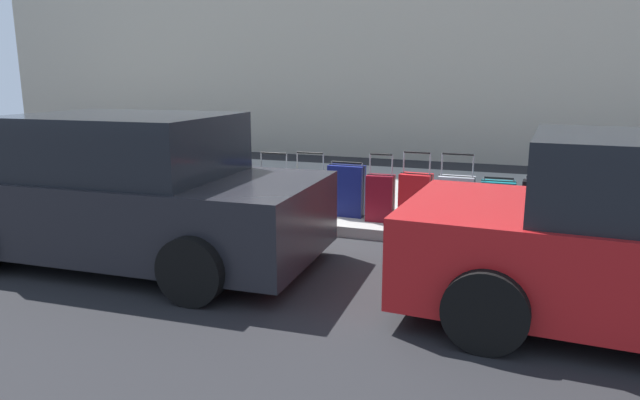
% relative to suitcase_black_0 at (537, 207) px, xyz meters
% --- Properties ---
extents(ground_plane, '(40.00, 40.00, 0.00)m').
position_rel_suitcase_black_0_xyz_m(ground_plane, '(3.28, 0.57, -0.46)').
color(ground_plane, black).
extents(sidewalk_curb, '(18.00, 5.00, 0.14)m').
position_rel_suitcase_black_0_xyz_m(sidewalk_curb, '(3.28, -1.93, -0.39)').
color(sidewalk_curb, gray).
rests_on(sidewalk_curb, ground_plane).
extents(suitcase_black_0, '(0.36, 0.27, 0.70)m').
position_rel_suitcase_black_0_xyz_m(suitcase_black_0, '(0.00, 0.00, 0.00)').
color(suitcase_black_0, black).
rests_on(suitcase_black_0, sidewalk_curb).
extents(suitcase_teal_1, '(0.42, 0.24, 0.67)m').
position_rel_suitcase_black_0_xyz_m(suitcase_teal_1, '(0.46, 0.01, -0.02)').
color(suitcase_teal_1, '#0F606B').
rests_on(suitcase_teal_1, sidewalk_curb).
extents(suitcase_silver_2, '(0.45, 0.23, 0.94)m').
position_rel_suitcase_black_0_xyz_m(suitcase_silver_2, '(0.97, 0.00, -0.00)').
color(suitcase_silver_2, '#9EA0A8').
rests_on(suitcase_silver_2, sidewalk_curb).
extents(suitcase_red_3, '(0.41, 0.27, 0.94)m').
position_rel_suitcase_black_0_xyz_m(suitcase_red_3, '(1.47, 0.05, 0.00)').
color(suitcase_red_3, red).
rests_on(suitcase_red_3, sidewalk_curb).
extents(suitcase_maroon_4, '(0.36, 0.24, 0.90)m').
position_rel_suitcase_black_0_xyz_m(suitcase_maroon_4, '(1.93, 0.10, -0.01)').
color(suitcase_maroon_4, maroon).
rests_on(suitcase_maroon_4, sidewalk_curb).
extents(suitcase_navy_5, '(0.50, 0.21, 0.76)m').
position_rel_suitcase_black_0_xyz_m(suitcase_navy_5, '(2.43, -0.01, 0.03)').
color(suitcase_navy_5, navy).
rests_on(suitcase_navy_5, sidewalk_curb).
extents(suitcase_olive_6, '(0.46, 0.21, 0.85)m').
position_rel_suitcase_black_0_xyz_m(suitcase_olive_6, '(2.98, -0.06, -0.05)').
color(suitcase_olive_6, '#59601E').
rests_on(suitcase_olive_6, sidewalk_curb).
extents(suitcase_black_7, '(0.46, 0.24, 0.83)m').
position_rel_suitcase_black_0_xyz_m(suitcase_black_7, '(3.50, 0.00, -0.05)').
color(suitcase_black_7, black).
rests_on(suitcase_black_7, sidewalk_curb).
extents(fire_hydrant, '(0.39, 0.21, 0.84)m').
position_rel_suitcase_black_0_xyz_m(fire_hydrant, '(4.49, 0.02, 0.12)').
color(fire_hydrant, '#D89E0C').
rests_on(fire_hydrant, sidewalk_curb).
extents(bollard_post, '(0.17, 0.17, 0.65)m').
position_rel_suitcase_black_0_xyz_m(bollard_post, '(5.27, 0.17, 0.00)').
color(bollard_post, brown).
rests_on(bollard_post, sidewalk_curb).
extents(parked_car_charcoal_1, '(4.33, 2.23, 1.61)m').
position_rel_suitcase_black_0_xyz_m(parked_car_charcoal_1, '(4.22, 2.23, 0.29)').
color(parked_car_charcoal_1, black).
rests_on(parked_car_charcoal_1, ground_plane).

